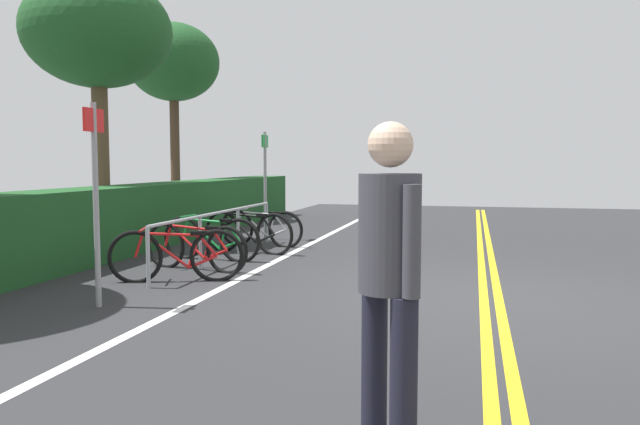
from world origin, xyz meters
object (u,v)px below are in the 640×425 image
at_px(bicycle_0, 176,255).
at_px(bike_rack, 220,223).
at_px(tree_mid, 98,34).
at_px(bicycle_4, 261,228).
at_px(tree_far_right, 173,64).
at_px(sign_post_near, 95,184).
at_px(pedestrian, 389,265).
at_px(sign_post_far, 265,175).
at_px(bicycle_2, 211,239).
at_px(bicycle_1, 195,247).
at_px(bicycle_3, 248,232).

bearing_deg(bicycle_0, bike_rack, 4.41).
bearing_deg(tree_mid, bicycle_4, -82.47).
distance_m(bicycle_0, tree_far_right, 9.17).
distance_m(bicycle_4, tree_mid, 4.61).
bearing_deg(bicycle_4, sign_post_near, 179.01).
xyz_separation_m(pedestrian, sign_post_near, (2.55, 3.39, 0.29)).
distance_m(tree_mid, tree_far_right, 4.54).
relative_size(sign_post_far, tree_mid, 0.43).
height_order(sign_post_far, tree_far_right, tree_far_right).
bearing_deg(tree_far_right, bicycle_2, -148.62).
height_order(bicycle_1, sign_post_near, sign_post_near).
bearing_deg(sign_post_near, bicycle_3, -2.13).
distance_m(bicycle_3, sign_post_near, 4.17).
bearing_deg(sign_post_far, pedestrian, -157.04).
height_order(bicycle_0, bicycle_2, bicycle_2).
bearing_deg(sign_post_far, bicycle_4, -166.17).
relative_size(bicycle_4, tree_far_right, 0.33).
bearing_deg(bicycle_3, pedestrian, -153.86).
bearing_deg(bicycle_3, sign_post_near, 177.87).
distance_m(bicycle_3, sign_post_far, 1.97).
xyz_separation_m(bicycle_3, sign_post_far, (1.71, 0.28, 0.92)).
xyz_separation_m(bicycle_0, bicycle_2, (1.70, 0.28, 0.00)).
relative_size(bicycle_2, bicycle_4, 1.02).
bearing_deg(bicycle_2, sign_post_far, 0.09).
height_order(bicycle_4, pedestrian, pedestrian).
bearing_deg(bicycle_2, sign_post_near, -177.70).
xyz_separation_m(bicycle_3, tree_mid, (0.45, 3.03, 3.49)).
bearing_deg(tree_far_right, sign_post_near, -157.79).
distance_m(bicycle_0, sign_post_far, 4.41).
relative_size(pedestrian, sign_post_far, 0.82).
bearing_deg(bike_rack, tree_mid, 65.90).
xyz_separation_m(bike_rack, pedestrian, (-5.76, -3.38, 0.43)).
bearing_deg(bike_rack, bicycle_4, -2.26).
height_order(bike_rack, bicycle_4, bike_rack).
relative_size(tree_mid, tree_far_right, 0.97).
relative_size(bicycle_4, tree_mid, 0.34).
height_order(bicycle_4, sign_post_far, sign_post_far).
xyz_separation_m(bicycle_4, pedestrian, (-7.44, -3.31, 0.67)).
relative_size(bicycle_2, sign_post_near, 0.79).
bearing_deg(bike_rack, sign_post_near, 179.68).
xyz_separation_m(bicycle_0, bicycle_3, (2.59, 0.00, 0.01)).
xyz_separation_m(sign_post_near, tree_far_right, (8.97, 3.66, 2.71)).
bearing_deg(tree_far_right, bicycle_3, -142.17).
distance_m(bicycle_1, bicycle_2, 0.89).
xyz_separation_m(bicycle_4, tree_far_right, (4.07, 3.75, 3.67)).
distance_m(bicycle_2, bicycle_4, 1.73).
bearing_deg(pedestrian, sign_post_far, 22.96).
height_order(bike_rack, bicycle_0, bike_rack).
bearing_deg(tree_far_right, tree_mid, -170.05).
relative_size(sign_post_far, tree_far_right, 0.42).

